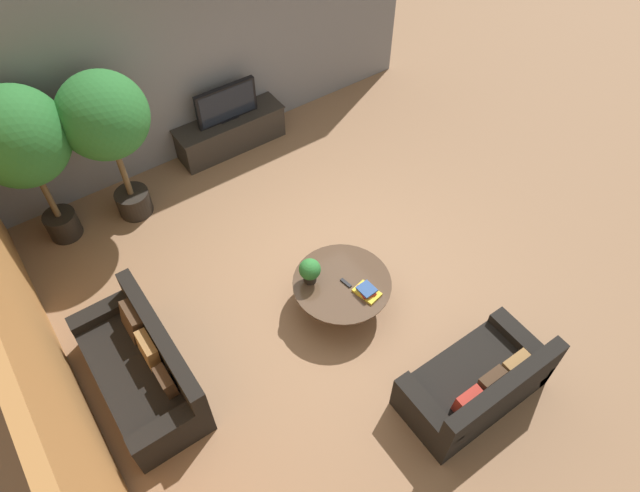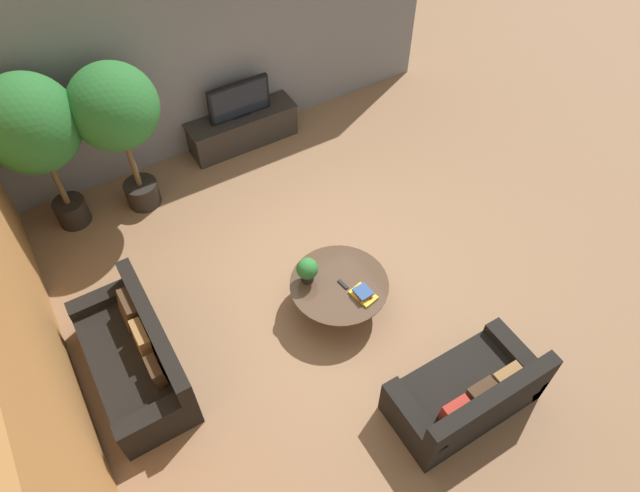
# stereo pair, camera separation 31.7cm
# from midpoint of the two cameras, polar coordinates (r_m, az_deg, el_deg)

# --- Properties ---
(ground_plane) EXTENTS (24.00, 24.00, 0.00)m
(ground_plane) POSITION_cam_midpoint_polar(r_m,az_deg,el_deg) (7.46, -0.60, -2.86)
(ground_plane) COLOR #8C6647
(back_wall_stone) EXTENTS (7.40, 0.12, 3.00)m
(back_wall_stone) POSITION_cam_midpoint_polar(r_m,az_deg,el_deg) (8.66, -13.68, 17.75)
(back_wall_stone) COLOR slate
(back_wall_stone) RESTS_ON ground
(side_wall_left) EXTENTS (0.12, 7.40, 3.00)m
(side_wall_left) POSITION_cam_midpoint_polar(r_m,az_deg,el_deg) (5.98, -28.82, -6.92)
(side_wall_left) COLOR #B2753D
(side_wall_left) RESTS_ON ground
(media_console) EXTENTS (1.73, 0.50, 0.54)m
(media_console) POSITION_cam_midpoint_polar(r_m,az_deg,el_deg) (9.18, -9.92, 11.12)
(media_console) COLOR #2D2823
(media_console) RESTS_ON ground
(television) EXTENTS (0.97, 0.13, 0.57)m
(television) POSITION_cam_midpoint_polar(r_m,az_deg,el_deg) (8.86, -10.39, 13.82)
(television) COLOR black
(television) RESTS_ON media_console
(coffee_table) EXTENTS (1.19, 1.19, 0.44)m
(coffee_table) POSITION_cam_midpoint_polar(r_m,az_deg,el_deg) (6.94, 0.88, -4.29)
(coffee_table) COLOR black
(coffee_table) RESTS_ON ground
(couch_by_wall) EXTENTS (0.84, 1.88, 0.84)m
(couch_by_wall) POSITION_cam_midpoint_polar(r_m,az_deg,el_deg) (6.74, -18.60, -11.63)
(couch_by_wall) COLOR black
(couch_by_wall) RESTS_ON ground
(couch_near_entry) EXTENTS (1.60, 0.84, 0.84)m
(couch_near_entry) POSITION_cam_midpoint_polar(r_m,az_deg,el_deg) (6.50, 14.01, -13.35)
(couch_near_entry) COLOR black
(couch_near_entry) RESTS_ON ground
(potted_palm_tall) EXTENTS (1.17, 1.17, 2.32)m
(potted_palm_tall) POSITION_cam_midpoint_polar(r_m,az_deg,el_deg) (7.69, -28.89, 9.13)
(potted_palm_tall) COLOR black
(potted_palm_tall) RESTS_ON ground
(potted_palm_corner) EXTENTS (1.11, 1.11, 2.22)m
(potted_palm_corner) POSITION_cam_midpoint_polar(r_m,az_deg,el_deg) (7.65, -21.83, 11.46)
(potted_palm_corner) COLOR black
(potted_palm_corner) RESTS_ON ground
(potted_plant_tabletop) EXTENTS (0.26, 0.26, 0.35)m
(potted_plant_tabletop) POSITION_cam_midpoint_polar(r_m,az_deg,el_deg) (6.71, -2.37, -2.48)
(potted_plant_tabletop) COLOR black
(potted_plant_tabletop) RESTS_ON coffee_table
(book_stack) EXTENTS (0.26, 0.34, 0.09)m
(book_stack) POSITION_cam_midpoint_polar(r_m,az_deg,el_deg) (6.73, 3.36, -4.56)
(book_stack) COLOR gold
(book_stack) RESTS_ON coffee_table
(remote_black) EXTENTS (0.06, 0.16, 0.02)m
(remote_black) POSITION_cam_midpoint_polar(r_m,az_deg,el_deg) (6.82, 1.28, -3.75)
(remote_black) COLOR black
(remote_black) RESTS_ON coffee_table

